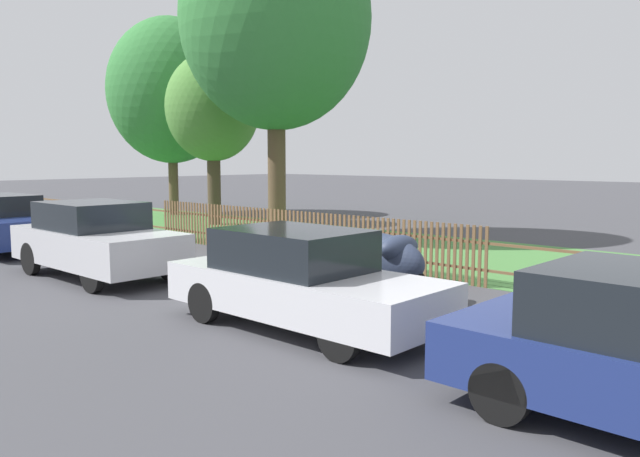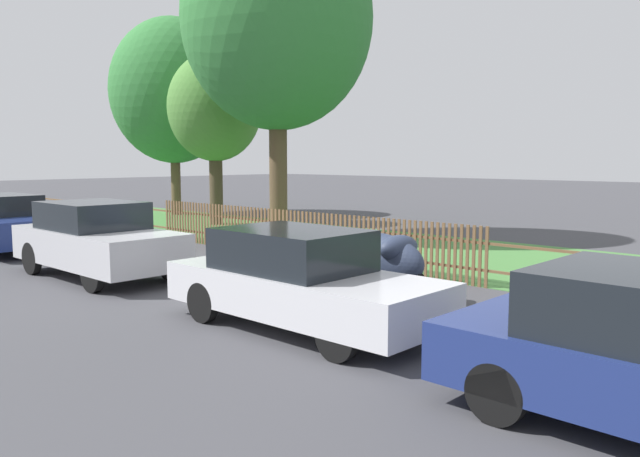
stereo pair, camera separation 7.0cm
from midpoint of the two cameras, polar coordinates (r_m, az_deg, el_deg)
name	(u,v)px [view 1 (the left image)]	position (r m, az deg, el deg)	size (l,w,h in m)	color
ground_plane	(177,276)	(13.04, -13.05, -4.23)	(120.00, 120.00, 0.00)	#424247
kerb_stone	(181,272)	(13.09, -12.70, -3.91)	(42.04, 0.20, 0.12)	#9E998E
grass_strip	(368,244)	(17.28, 4.30, -1.47)	(42.04, 6.17, 0.01)	#477F3D
park_fence	(289,234)	(14.94, -3.03, -0.50)	(42.04, 0.05, 1.15)	brown
parked_car_black_saloon	(96,239)	(13.25, -19.94, -0.93)	(4.14, 1.75, 1.51)	#BCBCC1
parked_car_navy_estate	(301,279)	(8.73, -2.02, -4.67)	(4.19, 1.64, 1.39)	silver
covered_motorcycle	(380,259)	(10.47, 5.30, -2.81)	(2.08, 0.86, 1.14)	black
tree_nearest_kerb	(171,91)	(27.14, -13.53, 12.12)	(5.19, 5.19, 8.15)	brown
tree_behind_motorcycle	(213,108)	(22.78, -9.87, 10.77)	(3.32, 3.32, 6.09)	#473828
tree_mid_park	(276,20)	(18.98, -4.19, 18.49)	(5.53, 5.53, 9.55)	brown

